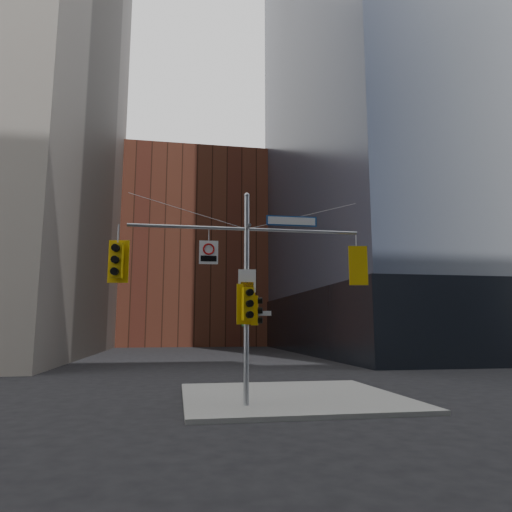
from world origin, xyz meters
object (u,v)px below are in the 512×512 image
object	(u,v)px
signal_assembly	(247,275)
traffic_light_east_arm	(357,266)
traffic_light_pole_front	(248,304)
traffic_light_pole_side	(256,310)
regulatory_sign_arm	(209,252)
traffic_light_west_arm	(117,261)
street_sign_blade	(292,221)

from	to	relation	value
signal_assembly	traffic_light_east_arm	bearing A→B (deg)	0.01
traffic_light_pole_front	traffic_light_pole_side	bearing A→B (deg)	28.70
signal_assembly	regulatory_sign_arm	size ratio (longest dim) A/B	10.01
traffic_light_pole_front	signal_assembly	bearing A→B (deg)	79.15
regulatory_sign_arm	traffic_light_west_arm	bearing A→B (deg)	-179.02
traffic_light_west_arm	regulatory_sign_arm	size ratio (longest dim) A/B	1.77
traffic_light_pole_side	street_sign_blade	world-z (taller)	street_sign_blade
traffic_light_east_arm	regulatory_sign_arm	distance (m)	5.28
traffic_light_pole_front	street_sign_blade	xyz separation A→B (m)	(1.60, 0.27, 2.93)
signal_assembly	traffic_light_pole_front	size ratio (longest dim) A/B	5.95
regulatory_sign_arm	signal_assembly	bearing A→B (deg)	2.53
street_sign_blade	signal_assembly	bearing A→B (deg)	-179.00
traffic_light_west_arm	street_sign_blade	world-z (taller)	street_sign_blade
signal_assembly	traffic_light_east_arm	xyz separation A→B (m)	(3.97, 0.00, 0.38)
signal_assembly	street_sign_blade	distance (m)	2.51
street_sign_blade	regulatory_sign_arm	world-z (taller)	street_sign_blade
traffic_light_west_arm	street_sign_blade	bearing A→B (deg)	8.36
street_sign_blade	traffic_light_pole_side	bearing A→B (deg)	-178.81
signal_assembly	traffic_light_pole_front	bearing A→B (deg)	-90.26
traffic_light_west_arm	traffic_light_east_arm	xyz separation A→B (m)	(8.23, -0.01, -0.00)
signal_assembly	street_sign_blade	bearing A→B (deg)	0.12
traffic_light_pole_side	street_sign_blade	xyz separation A→B (m)	(1.28, 0.01, 3.14)
regulatory_sign_arm	street_sign_blade	bearing A→B (deg)	2.10
street_sign_blade	regulatory_sign_arm	xyz separation A→B (m)	(-2.90, -0.02, -1.17)
traffic_light_pole_side	traffic_light_pole_front	xyz separation A→B (m)	(-0.32, -0.26, 0.21)
traffic_light_pole_side	street_sign_blade	bearing A→B (deg)	-75.03
signal_assembly	traffic_light_pole_front	xyz separation A→B (m)	(-0.00, -0.27, -1.00)
traffic_light_west_arm	traffic_light_pole_side	bearing A→B (deg)	8.25
traffic_light_pole_side	street_sign_blade	size ratio (longest dim) A/B	0.55
signal_assembly	regulatory_sign_arm	world-z (taller)	signal_assembly
traffic_light_west_arm	traffic_light_pole_side	xyz separation A→B (m)	(4.59, -0.02, -1.59)
traffic_light_pole_side	traffic_light_pole_front	world-z (taller)	traffic_light_pole_front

